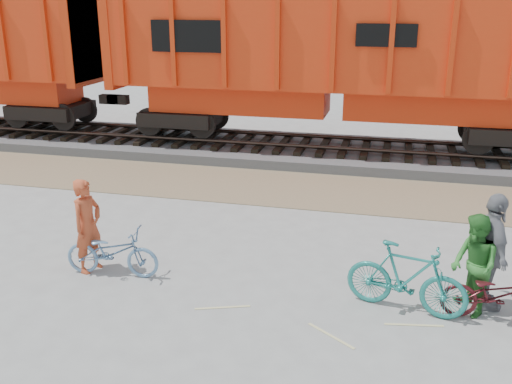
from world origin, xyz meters
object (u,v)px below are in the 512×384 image
bicycle_blue (112,252)px  person_man (474,265)px  person_solo (88,226)px  person_woman (491,252)px  bicycle_teal (406,278)px  bicycle_maroon (497,295)px  hopper_car_center (338,60)px

bicycle_blue → person_man: (6.09, 0.17, 0.37)m
person_solo → person_woman: 6.86m
bicycle_teal → bicycle_maroon: bearing=-75.4°
person_solo → person_man: (6.59, 0.07, -0.05)m
person_man → hopper_car_center: bearing=177.6°
hopper_car_center → person_solo: 9.91m
person_solo → person_woman: person_woman is taller
bicycle_maroon → bicycle_teal: bearing=89.8°
person_man → person_woman: 0.39m
bicycle_maroon → person_solo: 6.97m
hopper_car_center → person_solo: hopper_car_center is taller
person_woman → bicycle_teal: bearing=97.7°
bicycle_teal → person_man: 1.05m
bicycle_teal → person_man: person_man is taller
person_man → bicycle_maroon: bearing=45.1°
person_solo → person_woman: bearing=-74.3°
person_solo → hopper_car_center: bearing=-7.7°
bicycle_maroon → person_woman: 0.67m
bicycle_maroon → person_man: bearing=64.8°
bicycle_blue → bicycle_teal: bicycle_teal is taller
bicycle_blue → person_woman: size_ratio=0.89×
person_man → person_woman: person_woman is taller
person_solo → person_man: person_solo is taller
bicycle_maroon → person_woman: person_woman is taller
person_solo → person_man: 6.59m
bicycle_maroon → person_man: 0.55m
bicycle_maroon → person_man: size_ratio=1.02×
bicycle_blue → hopper_car_center: bearing=-22.5°
hopper_car_center → bicycle_teal: 9.74m
bicycle_blue → person_solo: bearing=74.0°
bicycle_blue → bicycle_maroon: bicycle_blue is taller
bicycle_teal → person_solo: size_ratio=1.10×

